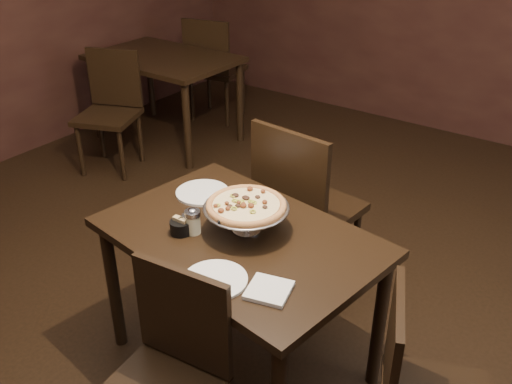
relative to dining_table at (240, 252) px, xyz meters
The scene contains 15 objects.
room 0.78m from the dining_table, 34.10° to the right, with size 6.04×7.04×2.84m.
dining_table is the anchor object (origin of this frame).
background_table 2.78m from the dining_table, 140.42° to the left, with size 1.20×0.80×0.75m.
pizza_stand 0.22m from the dining_table, 77.25° to the left, with size 0.37×0.37×0.15m.
parmesan_shaker 0.25m from the dining_table, 146.62° to the right, with size 0.07×0.07×0.12m.
pepper_flake_shaker 0.26m from the dining_table, 148.25° to the right, with size 0.05×0.05×0.09m.
packet_caddy 0.28m from the dining_table, 146.09° to the right, with size 0.09×0.09×0.07m.
napkin_stack 0.42m from the dining_table, 37.59° to the right, with size 0.15×0.15×0.02m, color white.
plate_left 0.41m from the dining_table, 153.77° to the left, with size 0.25×0.25×0.01m, color white.
plate_near 0.35m from the dining_table, 68.68° to the right, with size 0.25×0.25×0.01m, color white.
serving_spatula 0.24m from the dining_table, 74.28° to the right, with size 0.13×0.13×0.02m.
chair_far 0.67m from the dining_table, 96.94° to the left, with size 0.51×0.51×1.00m.
chair_near 0.61m from the dining_table, 79.70° to the right, with size 0.45×0.45×0.87m.
bg_chair_far 3.17m from the dining_table, 131.65° to the left, with size 0.55×0.55×0.97m.
bg_chair_near 2.42m from the dining_table, 151.81° to the left, with size 0.56×0.56×0.92m.
Camera 1 is at (1.19, -1.50, 2.06)m, focal length 40.00 mm.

